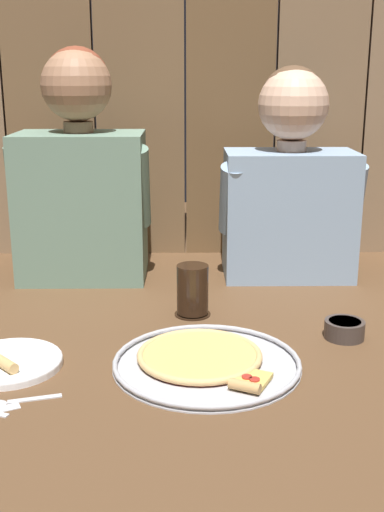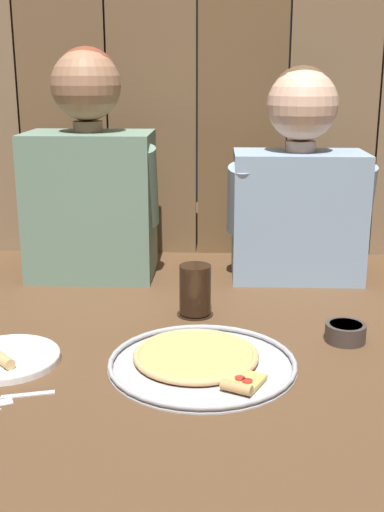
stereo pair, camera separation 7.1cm
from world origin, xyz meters
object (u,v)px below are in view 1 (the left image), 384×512
Objects in this scene: dinner_plate at (8,362)px; diner_right at (290,181)px; pizza_tray at (205,360)px; dipping_bowl at (344,328)px; diner_left at (81,175)px; drinking_glass at (193,291)px.

diner_right is (0.64, 0.59, 0.26)m from dinner_plate.
pizza_tray is at bearing 0.62° from dinner_plate.
diner_left is (-0.63, 0.46, 0.27)m from dipping_bowl.
drinking_glass is 0.49m from diner_left.
pizza_tray is at bearing -113.35° from diner_right.
drinking_glass is 0.36m from dipping_bowl.
diner_right reaches higher than drinking_glass.
dinner_plate is 0.66m from diner_left.
diner_right is at bearing 0.03° from diner_left.
dinner_plate is at bearing -179.38° from pizza_tray.
dinner_plate is 0.71m from dipping_bowl.
diner_right is (0.25, 0.59, 0.26)m from pizza_tray.
drinking_glass reaches higher than dinner_plate.
drinking_glass is at bearing -45.86° from diner_left.
pizza_tray is 0.39m from dinner_plate.
diner_left reaches higher than diner_right.
pizza_tray is at bearing -61.17° from diner_left.
pizza_tray is 0.34m from dipping_bowl.
dinner_plate is 1.72× the size of drinking_glass.
diner_right is at bearing 42.63° from dinner_plate.
diner_left is at bearing 118.83° from pizza_tray.
dinner_plate reaches higher than pizza_tray.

